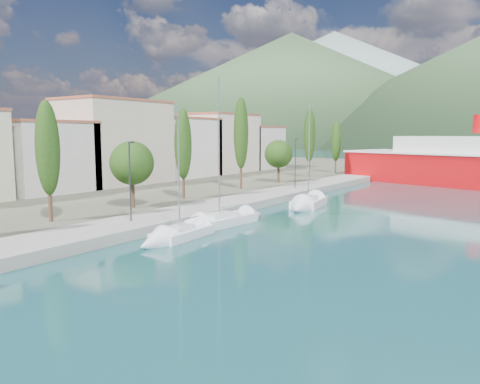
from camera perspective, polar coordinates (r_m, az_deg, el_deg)
The scene contains 9 objects.
ground at distance 133.58m, azimuth 26.45°, elevation 3.15°, with size 1400.00×1400.00×0.00m, color #184A4E.
quay at distance 47.14m, azimuth -0.89°, elevation -1.50°, with size 5.00×88.00×0.80m, color gray.
land_strip at distance 81.00m, azimuth -19.18°, elevation 1.67°, with size 70.00×148.00×0.70m, color #565644.
town_buildings at distance 69.90m, azimuth -11.33°, elevation 5.41°, with size 9.20×69.20×11.30m.
tree_row at distance 54.25m, azimuth -2.11°, elevation 5.33°, with size 4.01×65.87×11.20m.
lamp_posts at distance 37.64m, azimuth -11.34°, elevation 1.84°, with size 0.15×49.77×6.06m.
sailboat_near at distance 32.74m, azimuth -8.84°, elevation -5.61°, with size 2.58×7.21×10.18m.
sailboat_mid at distance 37.03m, azimuth -4.35°, elevation -4.03°, with size 3.24×9.05×12.75m.
sailboat_far at distance 47.20m, azimuth 7.79°, elevation -1.64°, with size 3.94×8.25×11.65m.
Camera 1 is at (17.72, -12.19, 7.42)m, focal length 35.00 mm.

